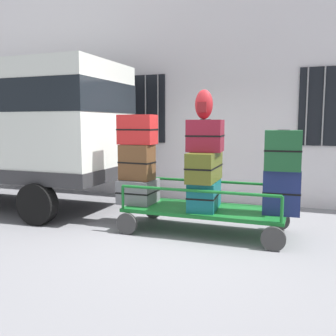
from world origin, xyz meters
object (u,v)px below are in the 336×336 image
(luggage_cart, at_px, (205,212))
(suitcase_left_bottom, at_px, (138,191))
(suitcase_center_bottom, at_px, (282,193))
(suitcase_center_middle, at_px, (283,150))
(suitcase_midleft_bottom, at_px, (205,195))
(backpack, at_px, (204,105))
(van, at_px, (3,122))
(suitcase_midleft_middle, at_px, (204,167))
(suitcase_left_middle, at_px, (137,162))
(suitcase_left_top, at_px, (137,130))
(suitcase_midleft_top, at_px, (205,136))

(luggage_cart, height_order, suitcase_left_bottom, suitcase_left_bottom)
(suitcase_center_bottom, relative_size, suitcase_center_middle, 1.13)
(suitcase_midleft_bottom, xyz_separation_m, backpack, (-0.03, -0.00, 1.37))
(van, relative_size, suitcase_midleft_middle, 5.73)
(suitcase_left_middle, bearing_deg, suitcase_midleft_middle, -0.43)
(suitcase_midleft_bottom, relative_size, suitcase_center_middle, 1.44)
(suitcase_left_middle, bearing_deg, suitcase_left_top, 90.00)
(van, xyz_separation_m, suitcase_left_top, (3.18, -0.42, -0.12))
(suitcase_left_bottom, height_order, suitcase_midleft_bottom, suitcase_midleft_bottom)
(suitcase_left_top, relative_size, suitcase_center_middle, 1.04)
(luggage_cart, xyz_separation_m, suitcase_center_bottom, (1.13, -0.01, 0.38))
(suitcase_left_middle, distance_m, backpack, 1.43)
(van, height_order, suitcase_midleft_bottom, van)
(suitcase_left_top, height_order, backpack, backpack)
(suitcase_midleft_top, bearing_deg, suitcase_left_middle, -178.65)
(suitcase_midleft_middle, height_order, suitcase_midleft_top, suitcase_midleft_top)
(backpack, bearing_deg, van, 174.17)
(suitcase_left_middle, distance_m, suitcase_left_top, 0.53)
(suitcase_midleft_middle, bearing_deg, backpack, 138.99)
(luggage_cart, distance_m, suitcase_left_middle, 1.35)
(suitcase_midleft_bottom, distance_m, backpack, 1.37)
(van, distance_m, suitcase_left_middle, 3.27)
(luggage_cart, bearing_deg, suitcase_left_bottom, 179.30)
(suitcase_midleft_middle, height_order, suitcase_center_middle, suitcase_center_middle)
(suitcase_left_bottom, height_order, suitcase_midleft_top, suitcase_midleft_top)
(suitcase_midleft_top, xyz_separation_m, backpack, (-0.03, -0.01, 0.46))
(suitcase_midleft_middle, height_order, backpack, backpack)
(luggage_cart, height_order, suitcase_midleft_top, suitcase_midleft_top)
(van, height_order, suitcase_midleft_middle, van)
(van, distance_m, suitcase_center_middle, 5.47)
(van, xyz_separation_m, luggage_cart, (4.31, -0.42, -1.38))
(suitcase_left_middle, height_order, suitcase_midleft_top, suitcase_midleft_top)
(van, xyz_separation_m, suitcase_midleft_bottom, (4.31, -0.43, -1.11))
(suitcase_midleft_bottom, xyz_separation_m, suitcase_midleft_middle, (0.00, -0.03, 0.44))
(suitcase_left_middle, height_order, suitcase_center_bottom, suitcase_left_middle)
(suitcase_center_bottom, bearing_deg, suitcase_midleft_bottom, -179.76)
(van, bearing_deg, suitcase_left_middle, -8.09)
(van, distance_m, suitcase_midleft_middle, 4.38)
(suitcase_midleft_bottom, relative_size, suitcase_center_bottom, 1.27)
(suitcase_left_top, xyz_separation_m, suitcase_midleft_middle, (1.13, -0.04, -0.55))
(suitcase_left_middle, xyz_separation_m, backpack, (1.10, 0.01, 0.91))
(luggage_cart, xyz_separation_m, suitcase_center_middle, (1.13, -0.02, 0.99))
(suitcase_midleft_bottom, bearing_deg, suitcase_center_middle, -0.42)
(suitcase_left_middle, relative_size, suitcase_midleft_middle, 0.66)
(suitcase_midleft_bottom, bearing_deg, backpack, -171.52)
(suitcase_midleft_middle, xyz_separation_m, backpack, (-0.03, 0.02, 0.93))
(luggage_cart, xyz_separation_m, suitcase_left_middle, (-1.13, -0.03, 0.73))
(suitcase_left_middle, bearing_deg, suitcase_midleft_bottom, 0.93)
(suitcase_left_bottom, bearing_deg, suitcase_midleft_top, -0.85)
(suitcase_midleft_bottom, xyz_separation_m, suitcase_center_bottom, (1.13, 0.00, 0.11))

